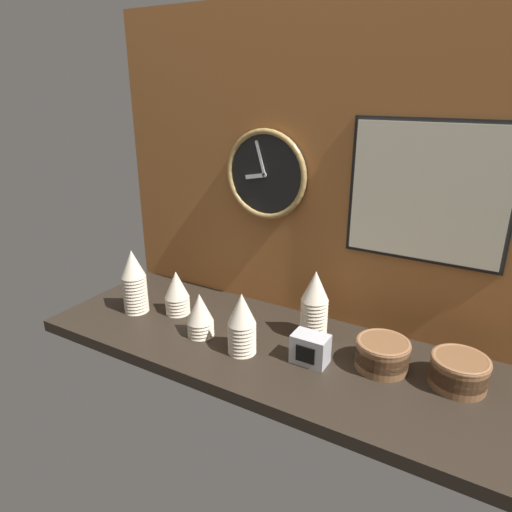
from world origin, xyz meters
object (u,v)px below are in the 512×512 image
(cup_stack_center, at_px, (242,323))
(wall_clock, at_px, (266,175))
(cup_stack_center_right, at_px, (315,305))
(bowl_stack_far_right, at_px, (459,371))
(menu_board, at_px, (427,193))
(bowl_stack_right, at_px, (382,353))
(cup_stack_far_left, at_px, (134,281))
(cup_stack_center_left, at_px, (200,315))
(napkin_dispenser, at_px, (310,349))
(cup_stack_left, at_px, (177,292))

(cup_stack_center, distance_m, wall_clock, 0.52)
(wall_clock, bearing_deg, cup_stack_center_right, -27.73)
(bowl_stack_far_right, distance_m, menu_board, 0.51)
(bowl_stack_right, distance_m, bowl_stack_far_right, 0.21)
(cup_stack_center_right, xyz_separation_m, bowl_stack_right, (0.24, -0.06, -0.07))
(cup_stack_far_left, height_order, bowl_stack_far_right, cup_stack_far_left)
(menu_board, bearing_deg, bowl_stack_right, -99.05)
(bowl_stack_far_right, bearing_deg, cup_stack_center_left, -170.14)
(cup_stack_center_right, height_order, bowl_stack_far_right, cup_stack_center_right)
(napkin_dispenser, bearing_deg, cup_stack_center, -165.61)
(cup_stack_left, distance_m, wall_clock, 0.53)
(wall_clock, distance_m, napkin_dispenser, 0.61)
(bowl_stack_right, relative_size, wall_clock, 0.51)
(cup_stack_far_left, relative_size, wall_clock, 0.76)
(cup_stack_center_left, xyz_separation_m, cup_stack_left, (-0.17, 0.09, 0.01))
(cup_stack_center_right, xyz_separation_m, napkin_dispenser, (0.05, -0.14, -0.07))
(cup_stack_left, relative_size, bowl_stack_far_right, 1.04)
(wall_clock, bearing_deg, bowl_stack_far_right, -13.71)
(wall_clock, relative_size, menu_board, 0.67)
(cup_stack_center, relative_size, bowl_stack_far_right, 1.27)
(cup_stack_left, bearing_deg, cup_stack_far_left, -155.57)
(napkin_dispenser, bearing_deg, cup_stack_center_right, 109.46)
(bowl_stack_far_right, distance_m, wall_clock, 0.86)
(cup_stack_center_left, height_order, menu_board, menu_board)
(cup_stack_far_left, height_order, cup_stack_left, cup_stack_far_left)
(cup_stack_center_right, relative_size, wall_clock, 0.76)
(bowl_stack_right, height_order, bowl_stack_far_right, same)
(bowl_stack_far_right, xyz_separation_m, napkin_dispenser, (-0.40, -0.10, -0.00))
(cup_stack_center_left, xyz_separation_m, cup_stack_center, (0.17, -0.02, 0.02))
(cup_stack_left, xyz_separation_m, wall_clock, (0.24, 0.22, 0.41))
(cup_stack_far_left, bearing_deg, napkin_dispenser, 1.05)
(napkin_dispenser, bearing_deg, cup_stack_center_left, -174.85)
(bowl_stack_far_right, height_order, napkin_dispenser, napkin_dispenser)
(cup_stack_center, distance_m, menu_board, 0.67)
(cup_stack_left, distance_m, menu_board, 0.91)
(cup_stack_center_right, height_order, cup_stack_far_left, same)
(bowl_stack_far_right, xyz_separation_m, wall_clock, (-0.71, 0.17, 0.45))
(bowl_stack_far_right, bearing_deg, napkin_dispenser, -165.79)
(bowl_stack_right, relative_size, menu_board, 0.34)
(cup_stack_center_right, height_order, napkin_dispenser, cup_stack_center_right)
(cup_stack_far_left, xyz_separation_m, cup_stack_left, (0.14, 0.06, -0.04))
(cup_stack_center_right, height_order, bowl_stack_right, cup_stack_center_right)
(wall_clock, bearing_deg, menu_board, 0.95)
(cup_stack_center_left, relative_size, bowl_stack_right, 0.96)
(cup_stack_center, bearing_deg, bowl_stack_right, 18.53)
(cup_stack_center_right, distance_m, cup_stack_far_left, 0.66)
(cup_stack_center_right, bearing_deg, menu_board, 27.78)
(bowl_stack_far_right, relative_size, menu_board, 0.34)
(cup_stack_center_right, bearing_deg, cup_stack_far_left, -166.77)
(cup_stack_far_left, relative_size, cup_stack_left, 1.46)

